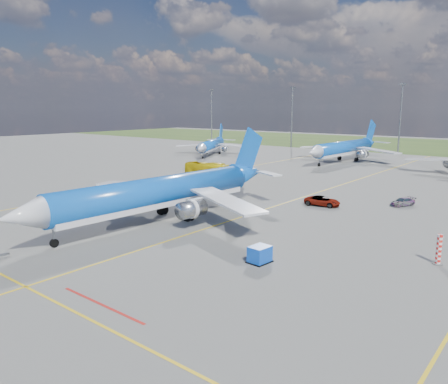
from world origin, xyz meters
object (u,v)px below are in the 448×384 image
Objects in this scene: warning_post at (439,249)px; service_car_c at (403,202)px; baggage_tug_c at (249,172)px; service_car_a at (238,174)px; bg_jet_nw at (212,155)px; service_car_b at (322,201)px; bg_jet_nnw at (343,161)px; main_airliner at (159,222)px; uld_container at (260,254)px; apron_bus at (211,171)px.

service_car_c is at bearing 113.82° from warning_post.
service_car_a is at bearing -82.03° from baggage_tug_c.
warning_post is 0.62× the size of baggage_tug_c.
service_car_b is (61.49, -45.52, 0.76)m from bg_jet_nw.
service_car_c is (71.21, -37.62, 0.62)m from bg_jet_nw.
service_car_c is at bearing -59.29° from service_car_b.
service_car_b is at bearing 141.16° from warning_post.
bg_jet_nnw is at bearing 79.33° from baggage_tug_c.
main_airliner is at bearing -77.78° from service_car_a.
main_airliner is 8.10× the size of service_car_b.
service_car_a is (33.91, -30.85, 0.69)m from bg_jet_nw.
apron_bus reaches higher than uld_container.
bg_jet_nnw reaches higher than service_car_c.
warning_post reaches higher than service_car_a.
warning_post is 26.67m from service_car_c.
service_car_a is 37.90m from service_car_c.
uld_container is at bearing -60.21° from service_car_a.
baggage_tug_c is at bearing 113.41° from main_airliner.
service_car_b is at bearing -34.36° from baggage_tug_c.
bg_jet_nnw is at bearing 119.97° from warning_post.
bg_jet_nw is at bearing 176.33° from service_car_c.
bg_jet_nnw reaches higher than service_car_b.
service_car_a is at bearing 115.11° from main_airliner.
bg_jet_nnw is 9.79× the size of service_car_c.
bg_jet_nnw is 56.62m from service_car_c.
service_car_a is (-34.22, 41.63, -0.13)m from uld_container.
baggage_tug_c is at bearing -99.48° from bg_jet_nnw.
warning_post is at bearing 42.24° from uld_container.
main_airliner is 9.15× the size of baggage_tug_c.
main_airliner reaches higher than uld_container.
service_car_b is (21.01, -55.45, 0.76)m from bg_jet_nnw.
service_car_c reaches higher than baggage_tug_c.
bg_jet_nw reaches higher than service_car_a.
service_car_b is (-20.48, 16.49, -0.74)m from warning_post.
warning_post is 0.07× the size of main_airliner.
bg_jet_nnw reaches higher than uld_container.
main_airliner reaches higher than service_car_a.
bg_jet_nw is 6.43× the size of service_car_b.
bg_jet_nw reaches higher than uld_container.
service_car_b is at bearing -116.71° from service_car_c.
apron_bus is 6.63m from service_car_a.
bg_jet_nw is at bearing 142.90° from warning_post.
service_car_b reaches higher than baggage_tug_c.
bg_jet_nw is 8.63× the size of service_car_a.
warning_post is at bearing -137.24° from service_car_b.
service_car_c is at bearing -55.34° from bg_jet_nw.
warning_post is 57.28m from service_car_a.
apron_bus is 40.08m from service_car_c.
service_car_c is at bearing 90.07° from uld_container.
apron_bus is 31.59m from service_car_b.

